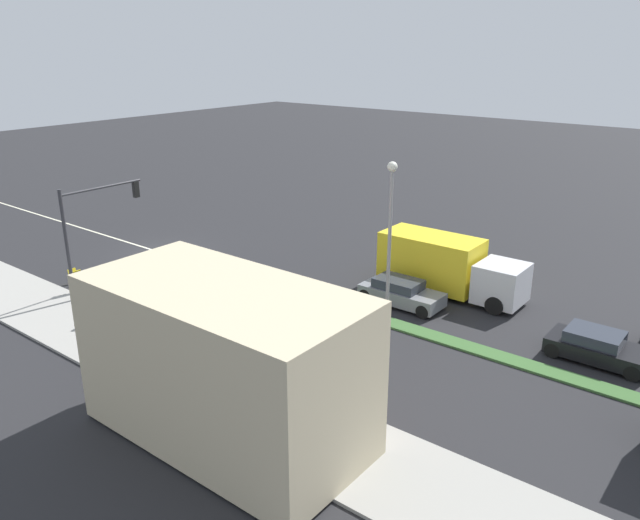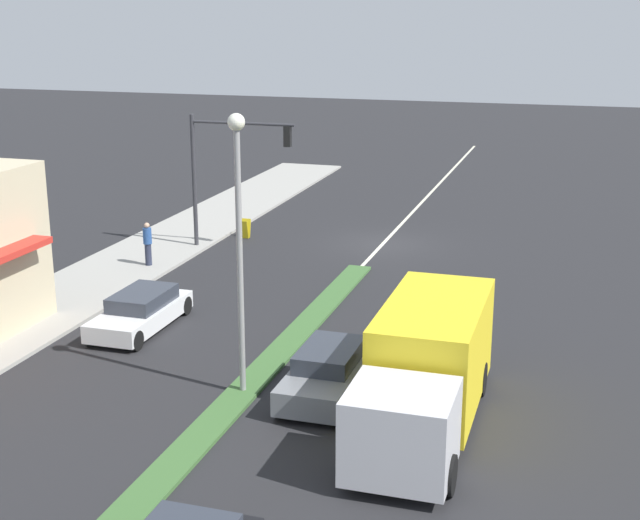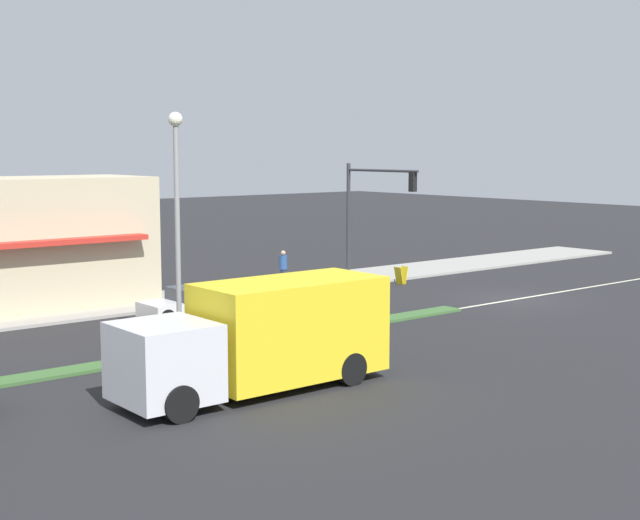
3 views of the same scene
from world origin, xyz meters
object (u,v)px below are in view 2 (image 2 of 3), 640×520
at_px(traffic_signal_main, 225,159).
at_px(street_lamp, 239,220).
at_px(van_white, 141,311).
at_px(pedestrian, 148,243).
at_px(suv_grey, 328,372).
at_px(delivery_truck, 426,369).
at_px(warning_aframe_sign, 244,229).

bearing_deg(traffic_signal_main, street_lamp, 114.44).
distance_m(street_lamp, van_white, 7.50).
xyz_separation_m(pedestrian, van_white, (-3.04, 6.33, -0.45)).
xyz_separation_m(traffic_signal_main, suv_grey, (-8.32, 12.90, -3.27)).
bearing_deg(van_white, delivery_truck, 157.79).
relative_size(street_lamp, delivery_truck, 0.98).
bearing_deg(traffic_signal_main, delivery_truck, 128.75).
relative_size(van_white, suv_grey, 1.04).
distance_m(traffic_signal_main, street_lamp, 14.83).
distance_m(traffic_signal_main, suv_grey, 15.70).
bearing_deg(street_lamp, delivery_truck, 175.66).
distance_m(pedestrian, delivery_truck, 16.69).
bearing_deg(suv_grey, warning_aframe_sign, -60.84).
relative_size(street_lamp, pedestrian, 4.27).
xyz_separation_m(pedestrian, delivery_truck, (-13.04, 10.41, 0.44)).
distance_m(traffic_signal_main, delivery_truck, 17.94).
height_order(delivery_truck, van_white, delivery_truck).
bearing_deg(warning_aframe_sign, van_white, 95.69).
relative_size(traffic_signal_main, warning_aframe_sign, 6.69).
bearing_deg(warning_aframe_sign, delivery_truck, 124.97).
distance_m(street_lamp, warning_aframe_sign, 17.35).
distance_m(van_white, suv_grey, 7.85).
bearing_deg(warning_aframe_sign, traffic_signal_main, 91.67).
distance_m(traffic_signal_main, warning_aframe_sign, 4.08).
xyz_separation_m(pedestrian, suv_grey, (-10.24, 9.45, -0.40)).
distance_m(warning_aframe_sign, suv_grey, 17.21).
relative_size(pedestrian, delivery_truck, 0.23).
height_order(traffic_signal_main, street_lamp, street_lamp).
relative_size(warning_aframe_sign, suv_grey, 0.20).
height_order(pedestrian, delivery_truck, delivery_truck).
height_order(pedestrian, suv_grey, pedestrian).
height_order(warning_aframe_sign, van_white, van_white).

